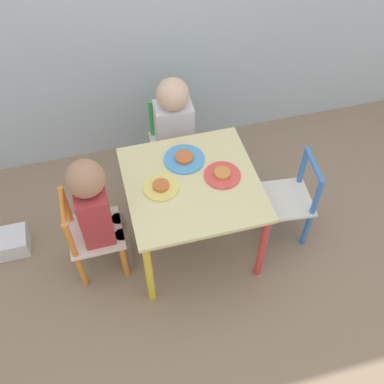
{
  "coord_description": "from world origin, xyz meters",
  "views": [
    {
      "loc": [
        -0.35,
        -1.32,
        2.06
      ],
      "look_at": [
        0.0,
        0.0,
        0.41
      ],
      "focal_mm": 42.0,
      "sensor_mm": 36.0,
      "label": 1
    }
  ],
  "objects_px": {
    "chair_blue": "(289,200)",
    "storage_bin": "(2,244)",
    "kids_table": "(192,191)",
    "child_back": "(175,126)",
    "plate_left": "(161,187)",
    "plate_back": "(184,159)",
    "chair_orange": "(91,235)",
    "child_left": "(97,208)",
    "plate_right": "(222,175)",
    "chair_green": "(174,144)"
  },
  "relations": [
    {
      "from": "chair_blue",
      "to": "storage_bin",
      "type": "distance_m",
      "value": 1.53
    },
    {
      "from": "kids_table",
      "to": "child_back",
      "type": "relative_size",
      "value": 0.86
    },
    {
      "from": "plate_left",
      "to": "storage_bin",
      "type": "height_order",
      "value": "plate_left"
    },
    {
      "from": "plate_back",
      "to": "chair_blue",
      "type": "bearing_deg",
      "value": -21.37
    },
    {
      "from": "chair_blue",
      "to": "child_back",
      "type": "height_order",
      "value": "child_back"
    },
    {
      "from": "chair_blue",
      "to": "child_back",
      "type": "bearing_deg",
      "value": -130.06
    },
    {
      "from": "chair_orange",
      "to": "plate_back",
      "type": "distance_m",
      "value": 0.59
    },
    {
      "from": "child_back",
      "to": "child_left",
      "type": "xyz_separation_m",
      "value": [
        -0.47,
        -0.45,
        0.01
      ]
    },
    {
      "from": "kids_table",
      "to": "child_back",
      "type": "bearing_deg",
      "value": 87.23
    },
    {
      "from": "child_back",
      "to": "plate_right",
      "type": "xyz_separation_m",
      "value": [
        0.13,
        -0.45,
        0.06
      ]
    },
    {
      "from": "kids_table",
      "to": "storage_bin",
      "type": "distance_m",
      "value": 1.08
    },
    {
      "from": "plate_back",
      "to": "plate_right",
      "type": "height_order",
      "value": "same"
    },
    {
      "from": "chair_green",
      "to": "chair_blue",
      "type": "bearing_deg",
      "value": -46.51
    },
    {
      "from": "storage_bin",
      "to": "child_back",
      "type": "bearing_deg",
      "value": 13.85
    },
    {
      "from": "chair_blue",
      "to": "plate_back",
      "type": "distance_m",
      "value": 0.6
    },
    {
      "from": "child_back",
      "to": "plate_left",
      "type": "xyz_separation_m",
      "value": [
        -0.17,
        -0.45,
        0.06
      ]
    },
    {
      "from": "chair_orange",
      "to": "child_back",
      "type": "distance_m",
      "value": 0.72
    },
    {
      "from": "chair_blue",
      "to": "chair_orange",
      "type": "bearing_deg",
      "value": -86.69
    },
    {
      "from": "chair_orange",
      "to": "storage_bin",
      "type": "bearing_deg",
      "value": 66.17
    },
    {
      "from": "child_back",
      "to": "plate_left",
      "type": "distance_m",
      "value": 0.48
    },
    {
      "from": "kids_table",
      "to": "chair_orange",
      "type": "height_order",
      "value": "chair_orange"
    },
    {
      "from": "kids_table",
      "to": "chair_orange",
      "type": "bearing_deg",
      "value": -179.18
    },
    {
      "from": "plate_back",
      "to": "plate_left",
      "type": "height_order",
      "value": "same"
    },
    {
      "from": "chair_blue",
      "to": "storage_bin",
      "type": "xyz_separation_m",
      "value": [
        -1.5,
        0.25,
        -0.2
      ]
    },
    {
      "from": "kids_table",
      "to": "storage_bin",
      "type": "height_order",
      "value": "kids_table"
    },
    {
      "from": "kids_table",
      "to": "plate_left",
      "type": "distance_m",
      "value": 0.17
    },
    {
      "from": "chair_green",
      "to": "child_left",
      "type": "relative_size",
      "value": 0.7
    },
    {
      "from": "chair_blue",
      "to": "plate_back",
      "type": "height_order",
      "value": "plate_back"
    },
    {
      "from": "chair_orange",
      "to": "plate_left",
      "type": "distance_m",
      "value": 0.44
    },
    {
      "from": "kids_table",
      "to": "chair_green",
      "type": "height_order",
      "value": "chair_green"
    },
    {
      "from": "chair_orange",
      "to": "plate_right",
      "type": "height_order",
      "value": "plate_right"
    },
    {
      "from": "child_left",
      "to": "plate_right",
      "type": "xyz_separation_m",
      "value": [
        0.6,
        0.01,
        0.05
      ]
    },
    {
      "from": "storage_bin",
      "to": "plate_left",
      "type": "bearing_deg",
      "value": -13.18
    },
    {
      "from": "child_back",
      "to": "chair_orange",
      "type": "bearing_deg",
      "value": -136.6
    },
    {
      "from": "chair_green",
      "to": "storage_bin",
      "type": "distance_m",
      "value": 1.08
    },
    {
      "from": "plate_right",
      "to": "kids_table",
      "type": "bearing_deg",
      "value": 180.0
    },
    {
      "from": "child_left",
      "to": "plate_left",
      "type": "bearing_deg",
      "value": -89.6
    },
    {
      "from": "chair_blue",
      "to": "storage_bin",
      "type": "relative_size",
      "value": 1.85
    },
    {
      "from": "plate_left",
      "to": "plate_right",
      "type": "bearing_deg",
      "value": -0.0
    },
    {
      "from": "plate_back",
      "to": "storage_bin",
      "type": "height_order",
      "value": "plate_back"
    },
    {
      "from": "kids_table",
      "to": "storage_bin",
      "type": "bearing_deg",
      "value": 168.71
    },
    {
      "from": "child_back",
      "to": "plate_back",
      "type": "height_order",
      "value": "child_back"
    },
    {
      "from": "plate_left",
      "to": "storage_bin",
      "type": "distance_m",
      "value": 0.97
    },
    {
      "from": "kids_table",
      "to": "storage_bin",
      "type": "xyz_separation_m",
      "value": [
        -0.99,
        0.2,
        -0.36
      ]
    },
    {
      "from": "chair_green",
      "to": "chair_orange",
      "type": "height_order",
      "value": "same"
    },
    {
      "from": "chair_green",
      "to": "chair_orange",
      "type": "bearing_deg",
      "value": -133.21
    },
    {
      "from": "chair_blue",
      "to": "plate_right",
      "type": "relative_size",
      "value": 2.95
    },
    {
      "from": "kids_table",
      "to": "chair_green",
      "type": "relative_size",
      "value": 1.21
    },
    {
      "from": "kids_table",
      "to": "storage_bin",
      "type": "relative_size",
      "value": 2.24
    },
    {
      "from": "child_left",
      "to": "child_back",
      "type": "bearing_deg",
      "value": -46.81
    }
  ]
}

